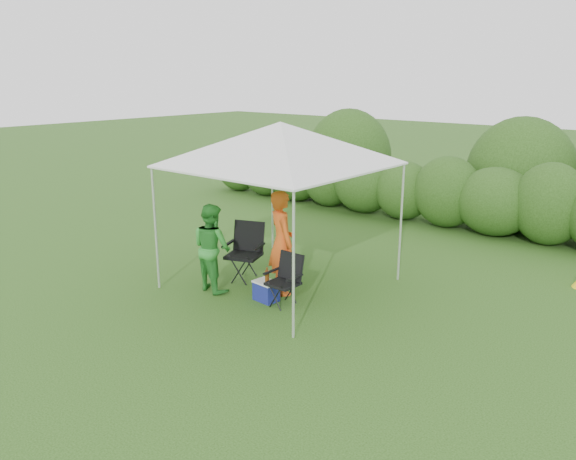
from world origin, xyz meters
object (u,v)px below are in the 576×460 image
Objects in this scene: woman at (212,247)px; cooler at (266,291)px; canopy at (280,144)px; chair_left at (246,247)px; man at (282,242)px; chair_right at (286,276)px.

cooler is at bearing -161.49° from woman.
canopy is 2.06× the size of woman.
chair_left is 0.99m from man.
canopy is 7.35× the size of cooler.
chair_left is 2.45× the size of cooler.
canopy is 2.00m from chair_left.
man is 4.17× the size of cooler.
man is (0.94, -0.11, 0.29)m from chair_left.
woman is at bearing -163.57° from cooler.
cooler is (0.98, -0.56, -0.42)m from chair_left.
canopy is 3.72× the size of chair_right.
chair_right is 1.40m from chair_left.
chair_left reaches higher than cooler.
man reaches higher than chair_right.
man is 0.84m from cooler.
canopy is at bearing 118.36° from cooler.
cooler is at bearing -49.99° from chair_left.
canopy is 2.19m from chair_right.
man is at bearing 101.18° from cooler.
canopy reaches higher than man.
chair_right is at bearing 168.55° from man.
woman is at bearing -127.63° from canopy.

